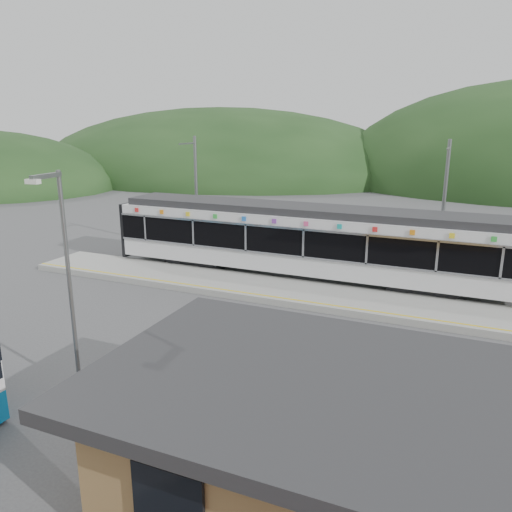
% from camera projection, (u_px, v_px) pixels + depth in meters
% --- Properties ---
extents(ground, '(120.00, 120.00, 0.00)m').
position_uv_depth(ground, '(242.00, 317.00, 20.61)').
color(ground, '#4C4C4F').
rests_on(ground, ground).
extents(hills, '(146.00, 149.00, 26.00)m').
position_uv_depth(hills, '(412.00, 297.00, 22.93)').
color(hills, '#1E3D19').
rests_on(hills, ground).
extents(platform, '(26.00, 3.20, 0.30)m').
position_uv_depth(platform, '(271.00, 289.00, 23.50)').
color(platform, '#9E9E99').
rests_on(platform, ground).
extents(yellow_line, '(26.00, 0.10, 0.01)m').
position_uv_depth(yellow_line, '(261.00, 295.00, 22.31)').
color(yellow_line, yellow).
rests_on(yellow_line, platform).
extents(train, '(20.44, 3.01, 3.74)m').
position_uv_depth(train, '(303.00, 239.00, 25.14)').
color(train, black).
rests_on(train, ground).
extents(catenary_mast_west, '(0.18, 1.80, 7.00)m').
position_uv_depth(catenary_mast_west, '(196.00, 193.00, 29.94)').
color(catenary_mast_west, slate).
rests_on(catenary_mast_west, ground).
extents(catenary_mast_east, '(0.18, 1.80, 7.00)m').
position_uv_depth(catenary_mast_east, '(443.00, 209.00, 24.57)').
color(catenary_mast_east, slate).
rests_on(catenary_mast_east, ground).
extents(station_shelter, '(9.20, 6.20, 3.00)m').
position_uv_depth(station_shelter, '(324.00, 445.00, 9.93)').
color(station_shelter, olive).
rests_on(station_shelter, ground).
extents(lamp_post, '(0.37, 1.15, 6.54)m').
position_uv_depth(lamp_post, '(64.00, 267.00, 13.82)').
color(lamp_post, slate).
rests_on(lamp_post, ground).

